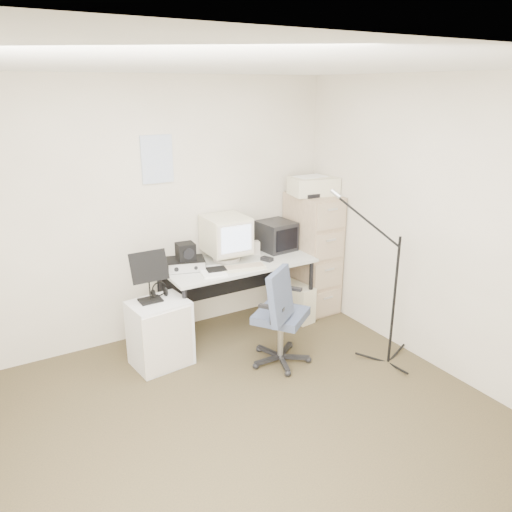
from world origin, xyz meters
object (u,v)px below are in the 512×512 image
office_chair (281,314)px  side_cart (160,333)px  filing_cabinet (312,253)px  desk (238,295)px

office_chair → side_cart: office_chair is taller
filing_cabinet → side_cart: 1.94m
filing_cabinet → office_chair: 1.26m
desk → office_chair: (0.01, -0.79, 0.12)m
filing_cabinet → office_chair: filing_cabinet is taller
side_cart → filing_cabinet: bearing=2.5°
desk → filing_cabinet: bearing=1.8°
desk → side_cart: (-0.94, -0.27, -0.06)m
filing_cabinet → office_chair: (-0.94, -0.82, -0.17)m
desk → side_cart: 0.98m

